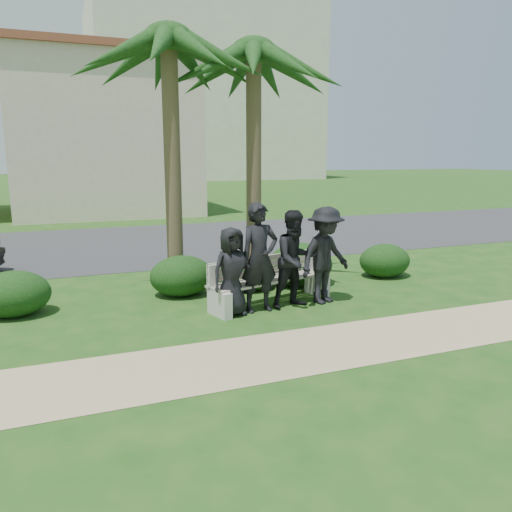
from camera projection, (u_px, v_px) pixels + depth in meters
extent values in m
plane|color=#194714|center=(262.00, 313.00, 8.74)|extent=(160.00, 160.00, 0.00)
cube|color=tan|center=(309.00, 349.00, 7.09)|extent=(30.00, 1.60, 0.01)
cube|color=#2D2D30|center=(169.00, 242.00, 16.04)|extent=(160.00, 8.00, 0.01)
cube|color=beige|center=(104.00, 139.00, 24.13)|extent=(8.00, 8.00, 7.00)
cube|color=brown|center=(99.00, 60.00, 23.42)|extent=(8.40, 8.40, 0.30)
cube|color=#F2E7CB|center=(201.00, 96.00, 62.00)|extent=(26.00, 18.00, 20.00)
cube|color=gray|center=(272.00, 280.00, 9.15)|extent=(2.50, 1.18, 0.04)
cube|color=gray|center=(267.00, 264.00, 9.32)|extent=(2.37, 0.68, 0.29)
cube|color=beige|center=(212.00, 299.00, 8.79)|extent=(0.30, 0.58, 0.45)
cube|color=beige|center=(326.00, 287.00, 9.60)|extent=(0.30, 0.58, 0.45)
imported|color=black|center=(232.00, 272.00, 8.48)|extent=(0.84, 0.64, 1.53)
imported|color=black|center=(259.00, 258.00, 8.68)|extent=(0.74, 0.52, 1.92)
imported|color=black|center=(295.00, 259.00, 8.94)|extent=(0.94, 0.78, 1.76)
imported|color=black|center=(325.00, 255.00, 9.19)|extent=(1.32, 1.01, 1.80)
ellipsoid|color=black|center=(13.00, 293.00, 8.54)|extent=(1.23, 1.02, 0.80)
ellipsoid|color=black|center=(181.00, 275.00, 9.82)|extent=(1.24, 1.03, 0.81)
ellipsoid|color=black|center=(250.00, 275.00, 10.19)|extent=(0.97, 0.80, 0.63)
ellipsoid|color=black|center=(300.00, 268.00, 10.64)|extent=(1.07, 0.89, 0.70)
ellipsoid|color=black|center=(300.00, 263.00, 10.59)|extent=(1.42, 1.17, 0.93)
ellipsoid|color=black|center=(385.00, 260.00, 11.34)|extent=(1.18, 0.98, 0.77)
cylinder|color=brown|center=(173.00, 170.00, 9.72)|extent=(0.32, 0.32, 4.87)
cylinder|color=brown|center=(254.00, 171.00, 10.52)|extent=(0.32, 0.32, 4.79)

